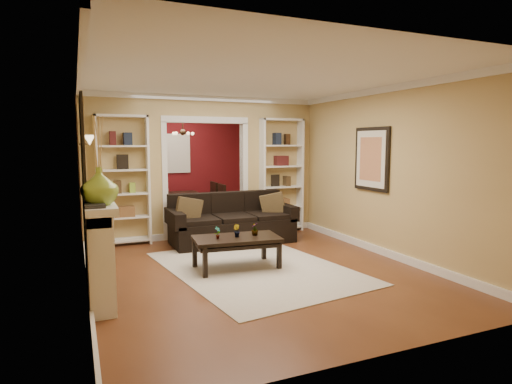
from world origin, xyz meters
name	(u,v)px	position (x,y,z in m)	size (l,w,h in m)	color
floor	(226,249)	(0.00, 0.00, 0.00)	(8.00, 8.00, 0.00)	brown
ceiling	(225,89)	(0.00, 0.00, 2.70)	(8.00, 8.00, 0.00)	white
wall_back	(174,161)	(0.00, 4.00, 1.35)	(8.00, 8.00, 0.00)	tan
wall_front	(383,200)	(0.00, -4.00, 1.35)	(8.00, 8.00, 0.00)	tan
wall_left	(81,175)	(-2.25, 0.00, 1.35)	(8.00, 8.00, 0.00)	tan
wall_right	(339,168)	(2.25, 0.00, 1.35)	(8.00, 8.00, 0.00)	tan
partition_wall	(205,167)	(0.00, 1.20, 1.35)	(4.50, 0.15, 2.70)	tan
red_back_panel	(175,162)	(0.00, 3.97, 1.32)	(4.44, 0.04, 2.64)	maroon
dining_window	(175,153)	(0.00, 3.93, 1.55)	(0.78, 0.03, 0.98)	#8CA5CC
area_rug	(255,268)	(0.04, -1.20, 0.01)	(2.26, 3.17, 0.01)	beige
sofa	(232,218)	(0.28, 0.45, 0.45)	(2.29, 0.99, 0.89)	black
pillow_left	(189,210)	(-0.53, 0.43, 0.65)	(0.43, 0.12, 0.43)	brown
pillow_right	(273,205)	(1.09, 0.43, 0.65)	(0.44, 0.12, 0.44)	brown
coffee_table	(237,253)	(-0.21, -1.10, 0.23)	(1.23, 0.66, 0.47)	black
plant_left	(218,233)	(-0.50, -1.10, 0.55)	(0.09, 0.06, 0.17)	#336626
plant_center	(237,231)	(-0.21, -1.10, 0.55)	(0.10, 0.08, 0.18)	#336626
plant_right	(255,229)	(0.07, -1.10, 0.56)	(0.10, 0.10, 0.19)	#336626
bookshelf_left	(123,181)	(-1.55, 1.03, 1.15)	(0.90, 0.30, 2.30)	white
bookshelf_right	(281,176)	(1.55, 1.03, 1.15)	(0.90, 0.30, 2.30)	white
fireplace	(100,248)	(-2.09, -1.50, 0.58)	(0.32, 1.70, 1.16)	white
vase	(99,186)	(-2.09, -2.00, 1.36)	(0.38, 0.38, 0.40)	#88AC37
mirror	(82,144)	(-2.23, -1.50, 1.80)	(0.03, 0.95, 1.10)	silver
wall_sconce	(86,142)	(-2.15, 0.55, 1.83)	(0.18, 0.18, 0.22)	#FFE0A5
framed_art	(371,159)	(2.21, -1.00, 1.55)	(0.04, 0.85, 1.05)	black
dining_table	(184,209)	(-0.08, 2.65, 0.32)	(1.01, 1.82, 0.64)	black
dining_chair_nw	(162,207)	(-0.63, 2.35, 0.45)	(0.44, 0.44, 0.90)	black
dining_chair_ne	(211,204)	(0.47, 2.35, 0.46)	(0.45, 0.45, 0.91)	black
dining_chair_sw	(157,205)	(-0.63, 2.95, 0.41)	(0.40, 0.40, 0.81)	black
dining_chair_se	(204,200)	(0.47, 2.95, 0.46)	(0.45, 0.45, 0.91)	black
chandelier	(186,134)	(0.00, 2.70, 2.02)	(0.50, 0.50, 0.30)	#3F2B1C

